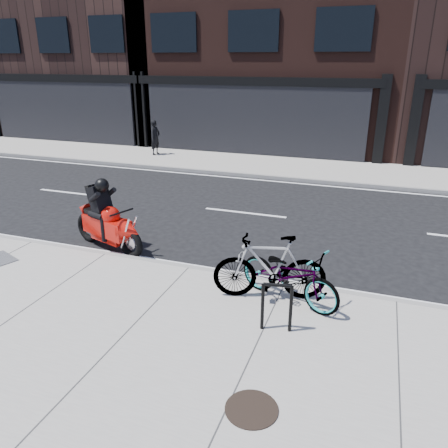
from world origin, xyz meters
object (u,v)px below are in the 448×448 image
at_px(motorcycle, 110,222).
at_px(bicycle_rear, 270,267).
at_px(pedestrian, 155,137).
at_px(manhole_cover, 252,409).
at_px(bicycle_front, 289,275).
at_px(bike_rack, 277,303).

bearing_deg(motorcycle, bicycle_rear, 3.12).
xyz_separation_m(motorcycle, pedestrian, (-3.82, 9.43, 0.21)).
bearing_deg(manhole_cover, bicycle_rear, 99.74).
bearing_deg(bicycle_front, pedestrian, 58.91).
height_order(bicycle_front, manhole_cover, bicycle_front).
distance_m(bike_rack, manhole_cover, 1.81).
height_order(bicycle_rear, manhole_cover, bicycle_rear).
relative_size(bicycle_front, pedestrian, 1.28).
height_order(motorcycle, pedestrian, motorcycle).
xyz_separation_m(pedestrian, manhole_cover, (8.25, -13.22, -0.75)).
distance_m(bicycle_front, pedestrian, 13.32).
relative_size(bike_rack, bicycle_front, 0.42).
distance_m(bicycle_rear, motorcycle, 4.12).
relative_size(motorcycle, pedestrian, 1.44).
relative_size(bicycle_front, motorcycle, 0.89).
distance_m(bike_rack, bicycle_front, 0.93).
bearing_deg(pedestrian, motorcycle, -151.43).
height_order(bike_rack, pedestrian, pedestrian).
bearing_deg(motorcycle, manhole_cover, -21.86).
xyz_separation_m(bicycle_front, manhole_cover, (0.11, -2.68, -0.50)).
relative_size(pedestrian, manhole_cover, 2.30).
relative_size(bike_rack, bicycle_rear, 0.41).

